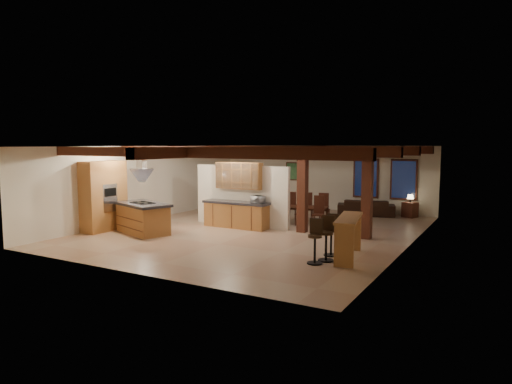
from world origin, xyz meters
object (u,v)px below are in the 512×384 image
sofa (366,207)px  bar_counter (349,230)px  dining_table (305,214)px  kitchen_island (143,218)px

sofa → bar_counter: bearing=86.0°
dining_table → bar_counter: size_ratio=0.79×
sofa → bar_counter: size_ratio=1.08×
sofa → dining_table: bearing=43.7°
sofa → bar_counter: 7.49m
bar_counter → kitchen_island: bearing=-179.0°
kitchen_island → dining_table: size_ratio=1.38×
kitchen_island → sofa: kitchen_island is taller
dining_table → sofa: sofa is taller
kitchen_island → sofa: size_ratio=1.01×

